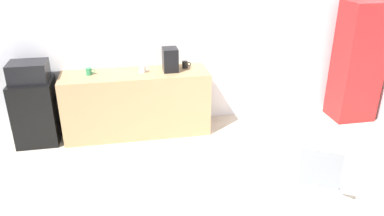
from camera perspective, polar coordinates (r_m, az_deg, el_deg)
The scene contains 10 objects.
wall_back at distance 5.54m, azimuth -1.29°, elevation 10.81°, with size 6.00×0.10×2.60m, color silver.
counter_block at distance 5.41m, azimuth -8.28°, elevation 0.71°, with size 2.01×0.60×0.90m, color tan.
mini_fridge at distance 5.54m, azimuth -22.37°, elevation -0.52°, with size 0.54×0.54×0.87m, color black.
microwave at distance 5.35m, azimuth -23.32°, elevation 5.00°, with size 0.48×0.38×0.26m, color black.
locker_cabinet at distance 6.20m, azimuth 23.59°, elevation 6.33°, with size 0.60×0.50×1.78m, color #B21E1E.
chair_gray at distance 3.72m, azimuth 18.42°, elevation -10.80°, with size 0.57×0.57×0.83m.
mug_white at distance 5.23m, azimuth -7.41°, elevation 5.80°, with size 0.13×0.08×0.09m.
mug_green at distance 5.39m, azimuth -1.02°, elevation 6.53°, with size 0.13×0.08×0.09m.
mug_red at distance 5.28m, azimuth -15.18°, elevation 5.31°, with size 0.13×0.08×0.09m.
coffee_maker at distance 5.24m, azimuth -3.28°, elevation 7.26°, with size 0.20×0.24×0.32m, color black.
Camera 1 is at (-0.90, -2.32, 2.57)m, focal length 35.57 mm.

